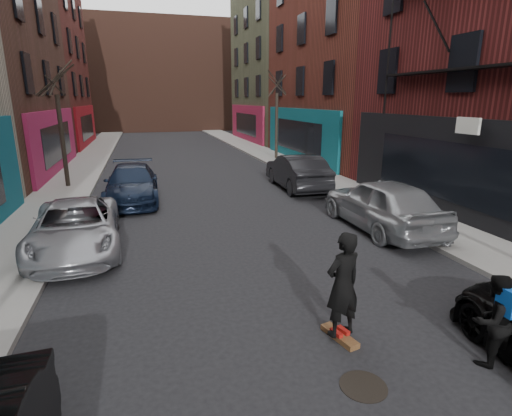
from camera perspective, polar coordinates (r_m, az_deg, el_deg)
sidewalk_left at (r=32.68m, az=-22.13°, el=7.11°), size 2.50×84.00×0.13m
sidewalk_right at (r=33.68m, az=-0.31°, el=8.43°), size 2.50×84.00×0.13m
buildings_right at (r=24.67m, az=27.77°, el=22.80°), size 12.00×56.00×16.00m
building_far at (r=58.36m, az=-13.80°, el=17.74°), size 40.00×10.00×14.00m
tree_left_far at (r=20.55m, az=-26.28°, el=11.79°), size 2.00×2.00×6.50m
tree_right_far at (r=27.69m, az=2.98°, el=14.12°), size 2.00×2.00×6.80m
parked_left_far at (r=12.05m, az=-24.39°, el=-2.53°), size 2.59×5.06×1.37m
parked_left_end at (r=17.18m, az=-17.30°, el=3.34°), size 2.17×5.11×1.47m
parked_right_far at (r=13.40m, az=17.57°, el=0.59°), size 2.02×5.00×1.70m
parked_right_end at (r=18.87m, az=5.87°, el=5.21°), size 1.88×4.98×1.62m
skateboard at (r=7.54m, az=11.85°, el=-17.47°), size 0.40×0.83×0.10m
skateboarder at (r=7.05m, az=12.29°, el=-10.66°), size 0.77×0.60×1.89m
pedestrian at (r=7.44m, az=30.77°, el=-13.54°), size 0.75×0.63×1.52m
manhole at (r=6.62m, az=15.08°, el=-23.36°), size 0.70×0.70×0.01m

